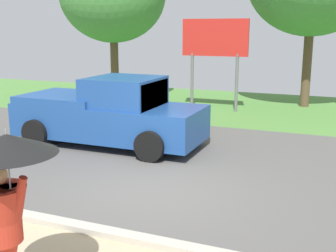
# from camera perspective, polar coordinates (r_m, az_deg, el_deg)

# --- Properties ---
(ground_plane) EXTENTS (40.00, 22.00, 0.20)m
(ground_plane) POSITION_cam_1_polar(r_m,az_deg,el_deg) (11.30, 3.73, -3.64)
(ground_plane) COLOR #565451
(monk_pedestrian) EXTENTS (1.11, 1.08, 2.13)m
(monk_pedestrian) POSITION_cam_1_polar(r_m,az_deg,el_deg) (5.21, -20.90, -10.89)
(monk_pedestrian) COLOR #B22D1E
(monk_pedestrian) RESTS_ON ground_plane
(pickup_truck) EXTENTS (5.20, 2.28, 1.88)m
(pickup_truck) POSITION_cam_1_polar(r_m,az_deg,el_deg) (11.88, -7.72, 1.65)
(pickup_truck) COLOR #1E478C
(pickup_truck) RESTS_ON ground_plane
(roadside_billboard) EXTENTS (2.60, 0.12, 3.50)m
(roadside_billboard) POSITION_cam_1_polar(r_m,az_deg,el_deg) (16.81, 6.22, 10.72)
(roadside_billboard) COLOR slate
(roadside_billboard) RESTS_ON ground_plane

